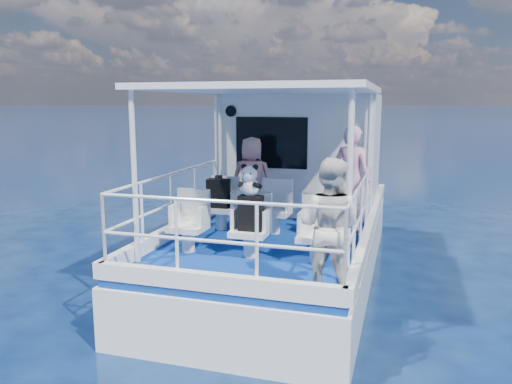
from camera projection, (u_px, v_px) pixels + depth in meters
ground at (271, 291)px, 7.90m from camera, size 2000.00×2000.00×0.00m
hull at (285, 271)px, 8.84m from camera, size 3.00×7.00×1.60m
deck at (286, 225)px, 8.69m from camera, size 2.90×6.90×0.10m
cabin at (302, 152)px, 9.72m from camera, size 2.85×2.00×2.20m
canopy at (268, 89)px, 7.16m from camera, size 3.00×3.20×0.08m
canopy_posts at (267, 168)px, 7.31m from camera, size 2.77×2.97×2.20m
railings at (261, 212)px, 7.11m from camera, size 2.84×3.59×1.00m
seat_port_fwd at (221, 218)px, 8.15m from camera, size 0.48×0.46×0.38m
seat_center_fwd at (274, 222)px, 7.89m from camera, size 0.48×0.46×0.38m
seat_stbd_fwd at (331, 225)px, 7.64m from camera, size 0.48×0.46×0.38m
seat_port_aft at (188, 238)px, 6.92m from camera, size 0.48×0.46×0.38m
seat_center_aft at (250, 243)px, 6.67m from camera, size 0.48×0.46×0.38m
seat_stbd_aft at (317, 249)px, 6.41m from camera, size 0.48×0.46×0.38m
passenger_port_fwd at (252, 181)px, 8.47m from camera, size 0.59×0.45×1.49m
passenger_stbd_fwd at (351, 179)px, 7.86m from camera, size 0.72×0.58×1.71m
passenger_stbd_aft at (329, 226)px, 5.33m from camera, size 0.81×0.68×1.47m
backpack_port at (218, 193)px, 8.02m from camera, size 0.35×0.20×0.46m
backpack_center at (251, 213)px, 6.54m from camera, size 0.31×0.17×0.47m
compact_camera at (219, 177)px, 7.98m from camera, size 0.11×0.06×0.06m
panda at (250, 180)px, 6.47m from camera, size 0.27×0.22×0.41m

